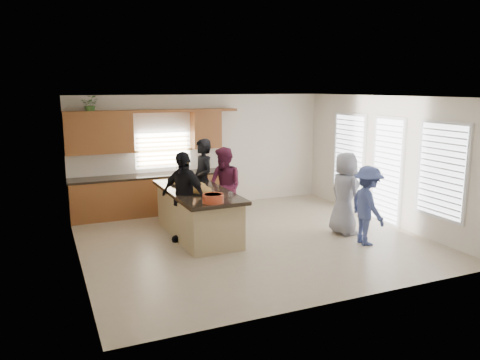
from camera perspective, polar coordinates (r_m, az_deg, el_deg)
name	(u,v)px	position (r m, az deg, el deg)	size (l,w,h in m)	color
floor	(252,239)	(9.39, 1.43, -7.23)	(6.50, 6.50, 0.00)	#BBAA8B
room_shell	(252,144)	(8.97, 1.49, 4.36)	(6.52, 6.02, 2.81)	silver
back_cabinetry	(147,176)	(11.25, -11.26, 0.45)	(4.08, 0.66, 2.46)	brown
right_wall_glazing	(389,164)	(10.69, 17.67, 1.92)	(0.06, 4.00, 2.25)	white
island	(197,214)	(9.56, -5.21, -4.11)	(1.20, 2.72, 0.95)	tan
platter_front	(201,191)	(9.18, -4.78, -1.37)	(0.49, 0.49, 0.20)	black
platter_mid	(197,187)	(9.61, -5.32, -0.81)	(0.44, 0.44, 0.18)	black
platter_back	(179,183)	(10.05, -7.44, -0.32)	(0.41, 0.41, 0.17)	black
salad_bowl	(213,198)	(8.36, -3.30, -2.20)	(0.38, 0.38, 0.15)	#BC4022
clear_cup	(231,194)	(8.79, -1.16, -1.77)	(0.09, 0.09, 0.09)	white
plate_stack	(181,181)	(10.24, -7.26, -0.12)	(0.24, 0.24, 0.05)	#B692D5
flower_vase	(181,169)	(10.53, -7.25, 1.29)	(0.14, 0.14, 0.42)	silver
potted_plant	(91,104)	(10.97, -17.76, 8.76)	(0.36, 0.31, 0.40)	#42722D
woman_left_back	(203,181)	(10.32, -4.55, -0.17)	(0.69, 0.45, 1.88)	black
woman_left_mid	(225,187)	(10.13, -1.88, -0.83)	(0.83, 0.65, 1.71)	#571A33
woman_left_front	(183,197)	(9.12, -6.92, -2.06)	(1.04, 0.43, 1.78)	black
woman_right_back	(367,205)	(9.24, 15.28, -3.02)	(0.99, 0.57, 1.53)	#3C4A84
woman_right_front	(345,194)	(9.76, 12.67, -1.63)	(0.83, 0.54, 1.70)	gray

